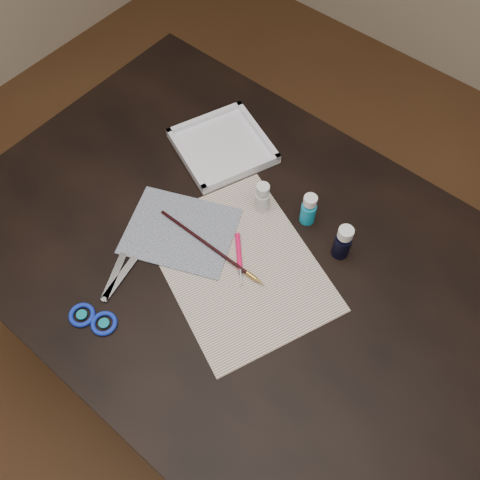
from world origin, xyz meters
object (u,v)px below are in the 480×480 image
Objects in this scene: scissors at (105,291)px; palette_tray at (223,146)px; canvas at (180,231)px; paint_bottle_cyan at (309,209)px; paint_bottle_white at (262,197)px; paint_bottle_navy at (343,242)px; paper at (239,265)px.

palette_tray is at bearing -17.18° from scissors.
paint_bottle_cyan is at bearing 46.43° from canvas.
paint_bottle_white is at bearing -158.11° from paint_bottle_cyan.
paint_bottle_cyan reaches higher than paint_bottle_white.
paint_bottle_navy is (0.21, 0.02, 0.01)m from paint_bottle_white.
palette_tray reaches higher than scissors.
canvas is 0.27m from palette_tray.
scissors is (-0.18, -0.24, 0.00)m from paper.
canvas is at bearing -173.14° from paper.
scissors reaches higher than paper.
paper is 4.94× the size of paint_bottle_white.
palette_tray is at bearing 136.90° from paper.
paper is 0.34m from palette_tray.
paint_bottle_navy reaches higher than palette_tray.
paper is at bearing -132.12° from paint_bottle_navy.
paint_bottle_cyan is at bearing 167.03° from paint_bottle_navy.
scissors is 1.00× the size of palette_tray.
paint_bottle_navy is at bearing 4.21° from paint_bottle_white.
paint_bottle_cyan reaches higher than palette_tray.
paint_bottle_cyan is at bearing 21.89° from paint_bottle_white.
canvas is at bearing -148.94° from paint_bottle_navy.
palette_tray is (-0.19, 0.08, -0.03)m from paint_bottle_white.
paint_bottle_white is at bearing 110.71° from paper.
paper is at bearing -102.58° from paint_bottle_cyan.
palette_tray is (-0.29, 0.04, -0.03)m from paint_bottle_cyan.
palette_tray is at bearing 171.05° from paint_bottle_navy.
paint_bottle_white is at bearing -42.90° from scissors.
paint_bottle_white is 0.39× the size of scissors.
paint_bottle_white is (0.10, 0.17, 0.04)m from canvas.
scissors is at bearing -127.33° from paper.
scissors is at bearing -95.11° from canvas.
paint_bottle_cyan is at bearing -52.99° from scissors.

